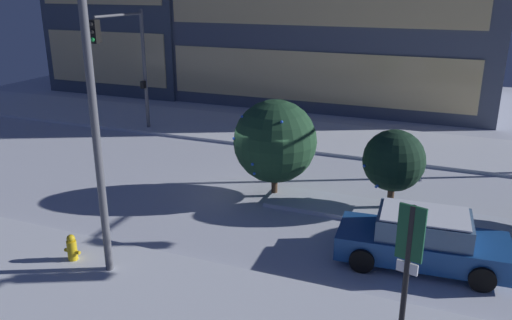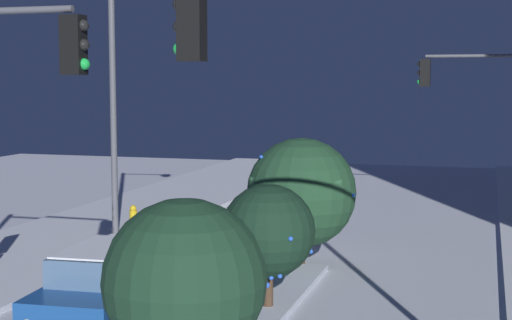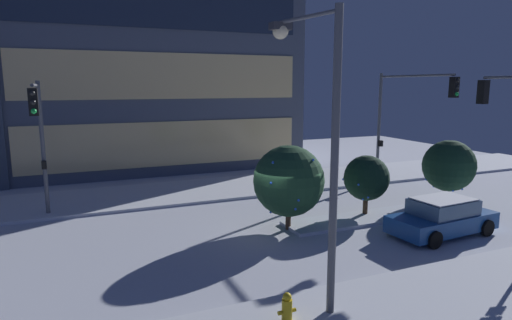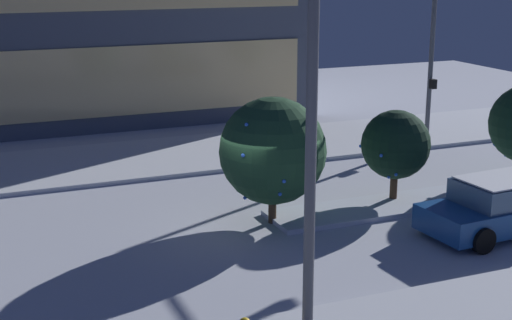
% 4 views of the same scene
% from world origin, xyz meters
% --- Properties ---
extents(ground, '(52.00, 52.00, 0.00)m').
position_xyz_m(ground, '(0.00, 0.00, 0.00)').
color(ground, silver).
extents(curb_strip_near, '(52.00, 5.20, 0.14)m').
position_xyz_m(curb_strip_near, '(0.00, -7.81, 0.07)').
color(curb_strip_near, silver).
rests_on(curb_strip_near, ground).
extents(curb_strip_far, '(52.00, 5.20, 0.14)m').
position_xyz_m(curb_strip_far, '(0.00, 7.81, 0.07)').
color(curb_strip_far, silver).
rests_on(curb_strip_far, ground).
extents(median_strip, '(9.00, 1.80, 0.14)m').
position_xyz_m(median_strip, '(4.86, -0.13, 0.07)').
color(median_strip, silver).
rests_on(median_strip, ground).
extents(car_near, '(4.64, 2.30, 1.49)m').
position_xyz_m(car_near, '(5.70, -2.95, 0.71)').
color(car_near, '#19478C').
rests_on(car_near, ground).
extents(traffic_light_corner_far_left, '(0.32, 3.91, 6.08)m').
position_xyz_m(traffic_light_corner_far_left, '(-8.79, 4.55, 4.14)').
color(traffic_light_corner_far_left, '#565960').
rests_on(traffic_light_corner_far_left, ground).
extents(street_lamp_arched, '(0.73, 2.64, 7.72)m').
position_xyz_m(street_lamp_arched, '(-1.91, -5.84, 5.02)').
color(street_lamp_arched, '#565960').
rests_on(street_lamp_arched, ground).
extents(fire_hydrant, '(0.48, 0.26, 0.88)m').
position_xyz_m(fire_hydrant, '(-3.03, -6.50, 0.43)').
color(fire_hydrant, gold).
rests_on(fire_hydrant, ground).
extents(parking_info_sign, '(0.55, 0.20, 3.17)m').
position_xyz_m(parking_info_sign, '(5.61, -6.55, 2.03)').
color(parking_info_sign, black).
rests_on(parking_info_sign, ground).
extents(decorated_tree_median, '(2.91, 2.94, 3.50)m').
position_xyz_m(decorated_tree_median, '(0.39, 0.04, 2.05)').
color(decorated_tree_median, '#473323').
rests_on(decorated_tree_median, ground).
extents(decorated_tree_left_of_median, '(2.03, 2.03, 2.80)m').
position_xyz_m(decorated_tree_left_of_median, '(4.42, 0.26, 1.78)').
color(decorated_tree_left_of_median, '#473323').
rests_on(decorated_tree_left_of_median, ground).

